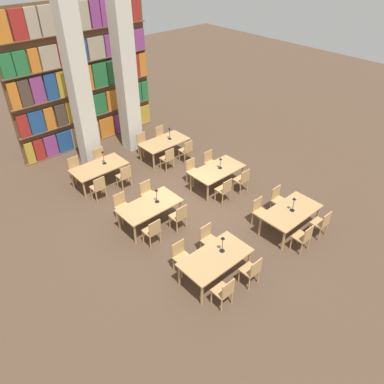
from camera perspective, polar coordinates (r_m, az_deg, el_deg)
The scene contains 40 objects.
ground_plane at distance 12.40m, azimuth -0.91°, elevation -1.86°, with size 40.00×40.00×0.00m, color #4C3828.
bookshelf_bank at distance 15.69m, azimuth -16.18°, elevation 16.26°, with size 5.94×0.35×5.50m.
pillar_left at distance 13.88m, azimuth -16.85°, elevation 15.02°, with size 0.63×0.63×6.00m.
pillar_center at distance 14.74m, azimuth -10.07°, elevation 17.12°, with size 0.63×0.63×6.00m.
reading_table_0 at distance 9.63m, azimuth 3.59°, elevation -10.14°, with size 1.87×0.99×0.72m.
chair_0 at distance 9.16m, azimuth 4.92°, elevation -14.85°, with size 0.42×0.40×0.90m.
chair_1 at distance 9.91m, azimuth -1.66°, elevation -9.71°, with size 0.42×0.40×0.90m.
chair_2 at distance 9.68m, azimuth 9.06°, elevation -11.72°, with size 0.42×0.40×0.90m.
chair_3 at distance 10.39m, azimuth 2.51°, elevation -7.13°, with size 0.42×0.40×0.90m.
desk_lamp_0 at distance 9.51m, azimuth 4.69°, elevation -7.52°, with size 0.14×0.14×0.49m.
reading_table_1 at distance 11.39m, azimuth 14.84°, elevation -3.05°, with size 1.87×0.99×0.72m.
chair_4 at distance 10.88m, azimuth 16.61°, elevation -6.60°, with size 0.42×0.40×0.90m.
chair_5 at distance 11.50m, azimuth 10.27°, elevation -2.87°, with size 0.42×0.40×0.90m.
chair_6 at distance 11.52m, azimuth 19.12°, elevation -4.48°, with size 0.42×0.40×0.90m.
chair_7 at distance 12.11m, azimuth 12.99°, elevation -1.07°, with size 0.42×0.40×0.90m.
desk_lamp_1 at distance 11.16m, azimuth 15.26°, elevation -1.46°, with size 0.14×0.14×0.47m.
reading_table_2 at distance 11.30m, azimuth -6.47°, elevation -2.26°, with size 1.87×0.99×0.72m.
chair_8 at distance 10.68m, azimuth -6.03°, elevation -5.91°, with size 0.42×0.40×0.90m.
chair_9 at distance 11.72m, azimuth -10.61°, elevation -2.08°, with size 0.42×0.40×0.90m.
chair_10 at distance 11.13m, azimuth -1.98°, elevation -3.71°, with size 0.42×0.40×0.90m.
chair_11 at distance 12.13m, azimuth -6.75°, elevation -0.21°, with size 0.42×0.40×0.90m.
desk_lamp_2 at distance 11.16m, azimuth -5.43°, elevation -0.19°, with size 0.14×0.14×0.48m.
reading_table_3 at distance 12.91m, azimuth 3.89°, elevation 3.23°, with size 1.87×0.99×0.72m.
chair_12 at distance 12.28m, azimuth 4.96°, elevation 0.41°, with size 0.42×0.40×0.90m.
chair_13 at distance 13.20m, azimuth 0.09°, elevation 3.31°, with size 0.42×0.40×0.90m.
chair_14 at distance 12.83m, azimuth 7.65°, elevation 1.89°, with size 0.42×0.40×0.90m.
chair_15 at distance 13.71m, azimuth 2.79°, elevation 4.59°, with size 0.42×0.40×0.90m.
desk_lamp_3 at distance 12.78m, azimuth 4.36°, elevation 4.69°, with size 0.14×0.14×0.41m.
reading_table_4 at distance 13.42m, azimuth -13.96°, elevation 3.53°, with size 1.87×0.99×0.72m.
chair_16 at distance 12.72m, azimuth -14.06°, elevation 0.73°, with size 0.42×0.40×0.90m.
chair_17 at distance 13.94m, azimuth -17.28°, elevation 3.44°, with size 0.42×0.40×0.90m.
chair_18 at distance 13.11m, azimuth -10.26°, elevation 2.43°, with size 0.42×0.40×0.90m.
chair_19 at distance 14.30m, azimuth -13.70°, elevation 4.94°, with size 0.42×0.40×0.90m.
desk_lamp_4 at distance 13.34m, azimuth -13.39°, elevation 5.49°, with size 0.14×0.14×0.50m.
reading_table_5 at distance 14.68m, azimuth -4.25°, elevation 7.46°, with size 1.87×0.99×0.72m.
chair_20 at distance 13.97m, azimuth -3.70°, elevation 5.19°, with size 0.42×0.40×0.90m.
chair_21 at distance 15.08m, azimuth -7.45°, elevation 7.39°, with size 0.42×0.40×0.90m.
chair_22 at distance 14.48m, azimuth -0.85°, elevation 6.43°, with size 0.42×0.40×0.90m.
chair_23 at distance 15.55m, azimuth -4.68°, elevation 8.49°, with size 0.42×0.40×0.90m.
desk_lamp_5 at distance 14.65m, azimuth -3.45°, elevation 9.21°, with size 0.14×0.14×0.49m.
Camera 1 is at (-6.43, -7.47, 7.52)m, focal length 35.00 mm.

